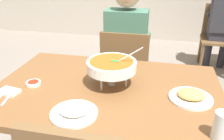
# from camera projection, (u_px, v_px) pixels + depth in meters

# --- Properties ---
(dining_table_main) EXTENTS (1.37, 0.93, 0.74)m
(dining_table_main) POSITION_uv_depth(u_px,v_px,m) (107.00, 101.00, 1.46)
(dining_table_main) COLOR brown
(dining_table_main) RESTS_ON ground_plane
(chair_diner_main) EXTENTS (0.44, 0.44, 0.90)m
(chair_diner_main) POSITION_uv_depth(u_px,v_px,m) (125.00, 70.00, 2.18)
(chair_diner_main) COLOR brown
(chair_diner_main) RESTS_ON ground_plane
(diner_main) EXTENTS (0.40, 0.45, 1.31)m
(diner_main) POSITION_uv_depth(u_px,v_px,m) (127.00, 45.00, 2.11)
(diner_main) COLOR #2D2D38
(diner_main) RESTS_ON ground_plane
(curry_bowl) EXTENTS (0.33, 0.30, 0.26)m
(curry_bowl) POSITION_uv_depth(u_px,v_px,m) (112.00, 66.00, 1.40)
(curry_bowl) COLOR silver
(curry_bowl) RESTS_ON dining_table_main
(rice_plate) EXTENTS (0.24, 0.24, 0.06)m
(rice_plate) POSITION_uv_depth(u_px,v_px,m) (74.00, 111.00, 1.16)
(rice_plate) COLOR white
(rice_plate) RESTS_ON dining_table_main
(appetizer_plate) EXTENTS (0.24, 0.24, 0.06)m
(appetizer_plate) POSITION_uv_depth(u_px,v_px,m) (191.00, 96.00, 1.29)
(appetizer_plate) COLOR white
(appetizer_plate) RESTS_ON dining_table_main
(sauce_dish) EXTENTS (0.09, 0.09, 0.02)m
(sauce_dish) POSITION_uv_depth(u_px,v_px,m) (33.00, 83.00, 1.45)
(sauce_dish) COLOR white
(sauce_dish) RESTS_ON dining_table_main
(napkin_folded) EXTENTS (0.13, 0.10, 0.02)m
(napkin_folded) POSITION_uv_depth(u_px,v_px,m) (9.00, 92.00, 1.36)
(napkin_folded) COLOR white
(napkin_folded) RESTS_ON dining_table_main
(fork_utensil) EXTENTS (0.06, 0.17, 0.01)m
(fork_utensil) POSITION_uv_depth(u_px,v_px,m) (1.00, 96.00, 1.33)
(fork_utensil) COLOR silver
(fork_utensil) RESTS_ON dining_table_main
(spoon_utensil) EXTENTS (0.04, 0.17, 0.01)m
(spoon_utensil) POSITION_uv_depth(u_px,v_px,m) (8.00, 97.00, 1.32)
(spoon_utensil) COLOR silver
(spoon_utensil) RESTS_ON dining_table_main
(drink_glass) EXTENTS (0.07, 0.07, 0.13)m
(drink_glass) POSITION_uv_depth(u_px,v_px,m) (221.00, 127.00, 1.00)
(drink_glass) COLOR silver
(drink_glass) RESTS_ON dining_table_main
(chair_bg_left) EXTENTS (0.47, 0.47, 0.90)m
(chair_bg_left) POSITION_uv_depth(u_px,v_px,m) (218.00, 33.00, 3.29)
(chair_bg_left) COLOR brown
(chair_bg_left) RESTS_ON ground_plane
(patron_bg_left) EXTENTS (0.40, 0.45, 1.31)m
(patron_bg_left) POSITION_uv_depth(u_px,v_px,m) (224.00, 18.00, 3.12)
(patron_bg_left) COLOR #2D2D38
(patron_bg_left) RESTS_ON ground_plane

